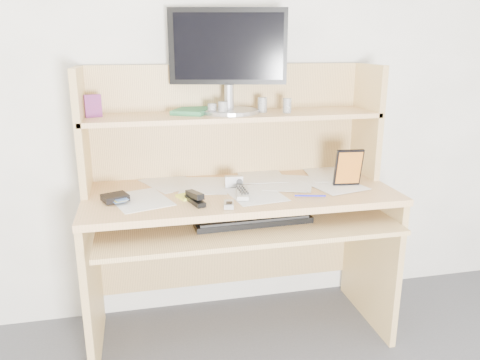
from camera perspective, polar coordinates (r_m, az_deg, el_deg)
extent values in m
cube|color=white|center=(2.36, -1.70, 12.76)|extent=(3.60, 0.04, 2.50)
cube|color=tan|center=(2.15, 0.00, -1.59)|extent=(1.40, 0.60, 0.03)
cube|color=tan|center=(2.26, -17.56, -11.74)|extent=(0.03, 0.56, 0.72)
cube|color=tan|center=(2.52, 15.61, -8.65)|extent=(0.03, 0.56, 0.72)
cube|color=tan|center=(2.56, -1.38, -8.17)|extent=(1.34, 0.02, 0.41)
cube|color=tan|center=(2.07, 0.72, -5.09)|extent=(1.28, 0.55, 0.02)
cube|color=tan|center=(2.36, -1.52, 7.25)|extent=(1.40, 0.02, 0.55)
cube|color=tan|center=(2.19, -18.73, 5.71)|extent=(0.03, 0.30, 0.55)
cube|color=tan|center=(2.45, 15.17, 7.04)|extent=(0.03, 0.30, 0.55)
cube|color=tan|center=(2.22, -0.83, 7.85)|extent=(1.38, 0.30, 0.02)
cube|color=white|center=(2.15, 0.00, -1.14)|extent=(1.32, 0.54, 0.01)
cube|color=black|center=(2.05, 1.39, -4.71)|extent=(0.52, 0.20, 0.02)
cube|color=black|center=(2.04, 1.40, -4.25)|extent=(0.48, 0.19, 0.01)
cube|color=#A7A7A2|center=(2.06, 0.28, -1.53)|extent=(0.08, 0.18, 0.02)
cube|color=#A7A7A9|center=(1.92, -1.37, -2.89)|extent=(0.05, 0.08, 0.02)
cube|color=black|center=(1.97, -5.50, -2.11)|extent=(0.08, 0.15, 0.04)
cube|color=black|center=(2.05, -15.00, -2.07)|extent=(0.13, 0.12, 0.03)
cube|color=yellow|center=(2.05, -6.39, -1.99)|extent=(0.10, 0.10, 0.01)
cube|color=#A6A6A8|center=(2.17, -0.76, -0.16)|extent=(0.08, 0.04, 0.05)
cube|color=black|center=(2.22, 13.07, 1.48)|extent=(0.13, 0.03, 0.18)
cylinder|color=#1717B2|center=(2.05, 8.55, -1.92)|extent=(0.13, 0.04, 0.01)
cube|color=maroon|center=(2.19, -17.48, 8.61)|extent=(0.08, 0.04, 0.10)
cube|color=#307A3E|center=(2.23, -5.79, 8.38)|extent=(0.22, 0.25, 0.02)
cylinder|color=black|center=(2.16, -2.07, 8.73)|extent=(0.05, 0.05, 0.06)
cylinder|color=silver|center=(2.25, 2.75, 9.15)|extent=(0.06, 0.06, 0.07)
cylinder|color=black|center=(2.18, -3.42, 8.63)|extent=(0.05, 0.05, 0.05)
cylinder|color=white|center=(2.24, 5.78, 9.01)|extent=(0.05, 0.05, 0.07)
cylinder|color=#B0B0B5|center=(2.22, -1.26, 8.38)|extent=(0.27, 0.27, 0.02)
cylinder|color=#B0B0B5|center=(2.23, -1.33, 10.09)|extent=(0.05, 0.05, 0.11)
cube|color=black|center=(2.24, -1.49, 15.95)|extent=(0.54, 0.15, 0.34)
cube|color=black|center=(2.22, -1.39, 15.95)|extent=(0.49, 0.12, 0.30)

